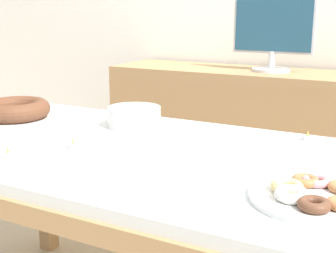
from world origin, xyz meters
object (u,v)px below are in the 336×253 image
object	(u,v)px
tealight_near_front	(308,137)
computer_monitor	(273,35)
plate_stack	(134,117)
tealight_left_edge	(8,154)
pastry_platter	(316,195)
cake_chocolate_round	(15,111)
tealight_right_edge	(73,145)

from	to	relation	value
tealight_near_front	computer_monitor	bearing A→B (deg)	115.18
plate_stack	tealight_left_edge	xyz separation A→B (m)	(-0.14, -0.53, -0.03)
computer_monitor	pastry_platter	size ratio (longest dim) A/B	1.29
pastry_platter	computer_monitor	bearing A→B (deg)	110.66
cake_chocolate_round	tealight_left_edge	world-z (taller)	cake_chocolate_round
cake_chocolate_round	pastry_platter	xyz separation A→B (m)	(1.28, -0.28, -0.03)
cake_chocolate_round	tealight_right_edge	world-z (taller)	cake_chocolate_round
pastry_platter	tealight_near_front	world-z (taller)	pastry_platter
tealight_near_front	plate_stack	bearing A→B (deg)	-169.21
tealight_near_front	tealight_right_edge	xyz separation A→B (m)	(-0.68, -0.47, 0.00)
computer_monitor	tealight_right_edge	size ratio (longest dim) A/B	10.60
cake_chocolate_round	plate_stack	bearing A→B (deg)	16.59
computer_monitor	tealight_left_edge	distance (m)	1.52
plate_stack	computer_monitor	bearing A→B (deg)	72.10
tealight_near_front	tealight_right_edge	size ratio (longest dim) A/B	1.00
tealight_near_front	tealight_right_edge	distance (m)	0.82
tealight_left_edge	tealight_right_edge	bearing A→B (deg)	57.50
cake_chocolate_round	tealight_near_front	xyz separation A→B (m)	(1.15, 0.27, -0.03)
tealight_left_edge	tealight_right_edge	size ratio (longest dim) A/B	1.00
tealight_left_edge	plate_stack	bearing A→B (deg)	75.07
tealight_near_front	tealight_left_edge	bearing A→B (deg)	-140.63
tealight_near_front	tealight_left_edge	xyz separation A→B (m)	(-0.79, -0.65, 0.00)
computer_monitor	tealight_near_front	xyz separation A→B (m)	(0.36, -0.77, -0.32)
tealight_near_front	tealight_left_edge	distance (m)	1.02
computer_monitor	cake_chocolate_round	bearing A→B (deg)	-126.92
tealight_near_front	tealight_right_edge	world-z (taller)	same
pastry_platter	tealight_left_edge	size ratio (longest dim) A/B	8.20
pastry_platter	tealight_right_edge	xyz separation A→B (m)	(-0.81, 0.08, -0.01)
pastry_platter	tealight_right_edge	distance (m)	0.82
pastry_platter	plate_stack	bearing A→B (deg)	151.66
computer_monitor	plate_stack	world-z (taller)	computer_monitor
tealight_right_edge	tealight_near_front	bearing A→B (deg)	34.78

